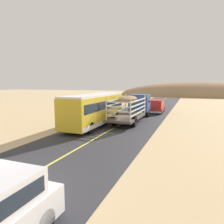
{
  "coord_description": "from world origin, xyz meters",
  "views": [
    {
      "loc": [
        6.85,
        -6.29,
        4.26
      ],
      "look_at": [
        0.0,
        11.73,
        1.65
      ],
      "focal_mm": 33.26,
      "sensor_mm": 36.0,
      "label": 1
    }
  ],
  "objects_px": {
    "bus": "(95,109)",
    "car_far": "(157,106)",
    "livestock_truck": "(135,105)",
    "boulder_mid_field": "(71,103)"
  },
  "relations": [
    {
      "from": "bus",
      "to": "boulder_mid_field",
      "type": "distance_m",
      "value": 21.32
    },
    {
      "from": "bus",
      "to": "car_far",
      "type": "xyz_separation_m",
      "value": [
        4.42,
        11.97,
        -0.66
      ]
    },
    {
      "from": "bus",
      "to": "boulder_mid_field",
      "type": "relative_size",
      "value": 5.81
    },
    {
      "from": "livestock_truck",
      "to": "bus",
      "type": "relative_size",
      "value": 0.97
    },
    {
      "from": "boulder_mid_field",
      "to": "livestock_truck",
      "type": "bearing_deg",
      "value": -34.79
    },
    {
      "from": "car_far",
      "to": "livestock_truck",
      "type": "bearing_deg",
      "value": -103.55
    },
    {
      "from": "bus",
      "to": "boulder_mid_field",
      "type": "bearing_deg",
      "value": 128.7
    },
    {
      "from": "livestock_truck",
      "to": "car_far",
      "type": "distance_m",
      "value": 6.8
    },
    {
      "from": "livestock_truck",
      "to": "boulder_mid_field",
      "type": "height_order",
      "value": "livestock_truck"
    },
    {
      "from": "car_far",
      "to": "boulder_mid_field",
      "type": "relative_size",
      "value": 2.69
    }
  ]
}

